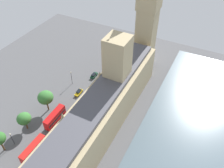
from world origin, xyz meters
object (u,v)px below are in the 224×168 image
at_px(double_decker_bus_midblock, 55,117).
at_px(street_lamp_trailing, 11,137).
at_px(parliament_building, 102,110).
at_px(plane_tree_under_trees, 24,119).
at_px(clock_tower, 149,8).
at_px(car_dark_green_corner, 94,75).
at_px(street_lamp_opposite_hall, 71,76).
at_px(double_decker_bus_by_river_gate, 34,149).
at_px(pedestrian_near_tower, 110,80).
at_px(car_yellow_cab_far_end, 79,92).
at_px(plane_tree_kerbside, 46,98).

bearing_deg(double_decker_bus_midblock, street_lamp_trailing, -115.92).
height_order(parliament_building, plane_tree_under_trees, parliament_building).
xyz_separation_m(clock_tower, car_dark_green_corner, (17.26, 18.99, -29.18)).
height_order(double_decker_bus_midblock, street_lamp_opposite_hall, street_lamp_opposite_hall).
height_order(double_decker_bus_midblock, double_decker_bus_by_river_gate, same).
xyz_separation_m(clock_tower, plane_tree_under_trees, (24.18, 56.73, -24.55)).
relative_size(double_decker_bus_midblock, pedestrian_near_tower, 6.76).
relative_size(clock_tower, plane_tree_under_trees, 7.49).
bearing_deg(plane_tree_under_trees, car_yellow_cab_far_end, -105.88).
xyz_separation_m(parliament_building, car_yellow_cab_far_end, (17.65, -10.70, -8.19)).
relative_size(double_decker_bus_midblock, street_lamp_trailing, 1.81).
height_order(parliament_building, double_decker_bus_midblock, parliament_building).
height_order(clock_tower, plane_tree_kerbside, clock_tower).
height_order(car_yellow_cab_far_end, plane_tree_kerbside, plane_tree_kerbside).
height_order(parliament_building, double_decker_bus_by_river_gate, parliament_building).
relative_size(pedestrian_near_tower, street_lamp_opposite_hall, 0.23).
xyz_separation_m(car_yellow_cab_far_end, street_lamp_trailing, (6.44, 31.93, 3.21)).
relative_size(pedestrian_near_tower, plane_tree_under_trees, 0.20).
bearing_deg(street_lamp_trailing, street_lamp_opposite_hall, -89.92).
height_order(plane_tree_under_trees, plane_tree_kerbside, plane_tree_kerbside).
xyz_separation_m(car_yellow_cab_far_end, double_decker_bus_midblock, (-0.58, 17.12, 1.75)).
bearing_deg(street_lamp_trailing, clock_tower, -110.23).
relative_size(parliament_building, pedestrian_near_tower, 49.43).
bearing_deg(double_decker_bus_midblock, plane_tree_under_trees, -136.04).
height_order(plane_tree_under_trees, street_lamp_trailing, plane_tree_under_trees).
bearing_deg(pedestrian_near_tower, parliament_building, -162.90).
height_order(car_dark_green_corner, plane_tree_kerbside, plane_tree_kerbside).
bearing_deg(parliament_building, pedestrian_near_tower, -68.57).
xyz_separation_m(clock_tower, car_yellow_cab_far_end, (17.19, 32.17, -29.18)).
distance_m(plane_tree_kerbside, street_lamp_trailing, 18.71).
xyz_separation_m(double_decker_bus_by_river_gate, plane_tree_kerbside, (8.83, -18.23, 4.39)).
relative_size(car_dark_green_corner, double_decker_bus_by_river_gate, 0.43).
relative_size(car_yellow_cab_far_end, pedestrian_near_tower, 2.90).
bearing_deg(car_yellow_cab_far_end, street_lamp_opposite_hall, -36.81).
height_order(car_yellow_cab_far_end, plane_tree_under_trees, plane_tree_under_trees).
bearing_deg(pedestrian_near_tower, street_lamp_opposite_hall, 117.34).
distance_m(parliament_building, street_lamp_opposite_hall, 28.81).
height_order(clock_tower, street_lamp_opposite_hall, clock_tower).
distance_m(car_dark_green_corner, double_decker_bus_by_river_gate, 45.01).
distance_m(car_dark_green_corner, street_lamp_trailing, 45.67).
height_order(pedestrian_near_tower, street_lamp_trailing, street_lamp_trailing).
distance_m(plane_tree_under_trees, street_lamp_opposite_hall, 29.00).
xyz_separation_m(clock_tower, street_lamp_opposite_hall, (23.67, 27.75, -25.35)).
xyz_separation_m(clock_tower, plane_tree_kerbside, (23.03, 45.63, -23.04)).
distance_m(clock_tower, street_lamp_opposite_hall, 44.42).
xyz_separation_m(parliament_building, street_lamp_trailing, (24.09, 21.23, -4.98)).
relative_size(parliament_building, double_decker_bus_by_river_gate, 7.31).
bearing_deg(car_yellow_cab_far_end, double_decker_bus_midblock, 89.37).
bearing_deg(parliament_building, double_decker_bus_by_river_gate, 55.08).
xyz_separation_m(pedestrian_near_tower, plane_tree_kerbside, (14.01, 26.92, 6.33)).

